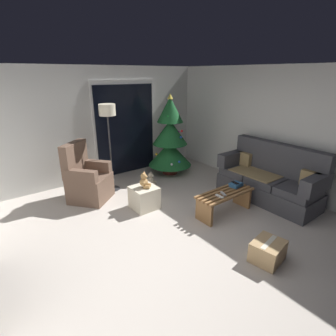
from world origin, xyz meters
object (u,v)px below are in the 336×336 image
(christmas_tree, at_px, (170,139))
(armchair, at_px, (87,180))
(cell_phone, at_px, (235,183))
(teddy_bear_cream_by_tree, at_px, (151,179))
(floor_lamp, at_px, (108,119))
(ottoman, at_px, (144,198))
(teddy_bear_honey, at_px, (144,181))
(remote_white, at_px, (219,196))
(remote_silver, at_px, (223,194))
(cardboard_box_taped_mid_floor, at_px, (268,251))
(couch, at_px, (269,180))
(coffee_table, at_px, (225,199))
(book_stack, at_px, (236,185))

(christmas_tree, height_order, armchair, christmas_tree)
(cell_phone, distance_m, teddy_bear_cream_by_tree, 1.94)
(floor_lamp, height_order, ottoman, floor_lamp)
(teddy_bear_honey, bearing_deg, remote_white, -54.39)
(teddy_bear_honey, bearing_deg, armchair, 125.31)
(remote_silver, relative_size, teddy_bear_cream_by_tree, 0.55)
(teddy_bear_cream_by_tree, bearing_deg, floor_lamp, 161.14)
(teddy_bear_honey, relative_size, cardboard_box_taped_mid_floor, 0.60)
(couch, bearing_deg, coffee_table, 173.94)
(book_stack, distance_m, ottoman, 1.68)
(remote_silver, bearing_deg, christmas_tree, -81.20)
(book_stack, relative_size, cardboard_box_taped_mid_floor, 0.55)
(remote_silver, distance_m, cell_phone, 0.43)
(remote_white, relative_size, christmas_tree, 0.08)
(coffee_table, xyz_separation_m, teddy_bear_honey, (-1.00, 1.01, 0.26))
(remote_white, xyz_separation_m, book_stack, (0.56, 0.11, 0.02))
(ottoman, bearing_deg, floor_lamp, 95.02)
(cell_phone, bearing_deg, cardboard_box_taped_mid_floor, -115.75)
(teddy_bear_honey, bearing_deg, floor_lamp, 95.37)
(cell_phone, relative_size, cardboard_box_taped_mid_floor, 0.30)
(coffee_table, bearing_deg, cardboard_box_taped_mid_floor, -112.29)
(cell_phone, height_order, teddy_bear_honey, teddy_bear_honey)
(cell_phone, bearing_deg, remote_silver, -160.22)
(couch, xyz_separation_m, christmas_tree, (-0.68, 2.28, 0.45))
(coffee_table, xyz_separation_m, cardboard_box_taped_mid_floor, (-0.48, -1.18, -0.14))
(cell_phone, distance_m, armchair, 2.78)
(ottoman, relative_size, teddy_bear_honey, 1.54)
(teddy_bear_honey, xyz_separation_m, cardboard_box_taped_mid_floor, (0.51, -2.20, -0.39))
(cardboard_box_taped_mid_floor, bearing_deg, book_stack, 56.17)
(teddy_bear_honey, bearing_deg, christmas_tree, 38.11)
(teddy_bear_cream_by_tree, bearing_deg, teddy_bear_honey, -129.59)
(cell_phone, relative_size, teddy_bear_cream_by_tree, 0.50)
(remote_white, height_order, cardboard_box_taped_mid_floor, remote_white)
(couch, xyz_separation_m, cardboard_box_taped_mid_floor, (-1.62, -1.06, -0.26))
(cell_phone, distance_m, floor_lamp, 2.71)
(teddy_bear_honey, distance_m, teddy_bear_cream_by_tree, 1.16)
(teddy_bear_cream_by_tree, height_order, cardboard_box_taped_mid_floor, teddy_bear_cream_by_tree)
(book_stack, height_order, cardboard_box_taped_mid_floor, book_stack)
(teddy_bear_honey, relative_size, teddy_bear_cream_by_tree, 1.00)
(remote_silver, distance_m, christmas_tree, 2.31)
(christmas_tree, bearing_deg, coffee_table, -102.03)
(christmas_tree, bearing_deg, couch, -73.35)
(couch, relative_size, teddy_bear_cream_by_tree, 6.82)
(ottoman, xyz_separation_m, teddy_bear_honey, (0.01, -0.01, 0.33))
(remote_white, relative_size, ottoman, 0.35)
(coffee_table, bearing_deg, cell_phone, 8.99)
(remote_white, height_order, armchair, armchair)
(remote_white, bearing_deg, teddy_bear_cream_by_tree, 92.58)
(book_stack, bearing_deg, floor_lamp, 124.64)
(ottoman, xyz_separation_m, teddy_bear_cream_by_tree, (0.70, 0.83, -0.08))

